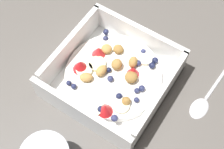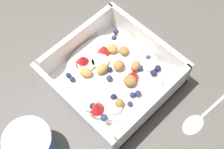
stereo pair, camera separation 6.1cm
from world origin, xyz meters
TOP-DOWN VIEW (x-y plane):
  - ground_plane at (0.00, 0.00)m, footprint 2.40×2.40m
  - fruit_bowl at (-0.01, 0.00)m, footprint 0.21×0.21m
  - spoon at (-0.18, -0.06)m, footprint 0.04×0.17m
  - yogurt_cup at (-0.01, 0.20)m, footprint 0.08×0.08m

SIDE VIEW (x-z plane):
  - ground_plane at x=0.00m, z-range 0.00..0.00m
  - spoon at x=-0.18m, z-range 0.00..0.01m
  - fruit_bowl at x=-0.01m, z-range -0.01..0.06m
  - yogurt_cup at x=-0.01m, z-range 0.00..0.06m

